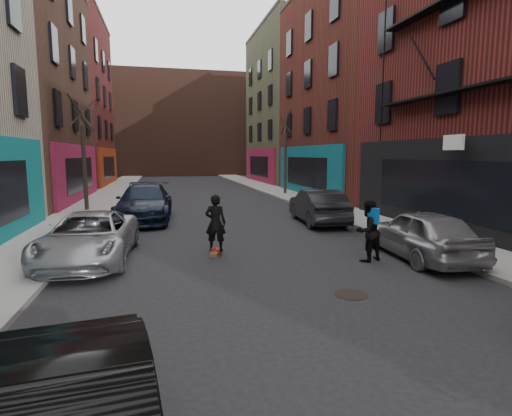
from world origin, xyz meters
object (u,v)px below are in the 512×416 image
parked_left_end (145,203)px  pedestrian (368,231)px  tree_left_far (83,145)px  parked_right_far (422,234)px  parked_left_far (89,237)px  tree_right_far (286,146)px  skateboarder (216,223)px  parked_right_end (318,206)px  skateboard (216,252)px  manhole (351,294)px

parked_left_end → pedestrian: (6.20, -8.40, 0.05)m
tree_left_far → parked_right_far: bearing=-47.8°
parked_left_far → parked_right_far: size_ratio=1.15×
tree_right_far → skateboarder: tree_right_far is taller
tree_left_far → parked_right_end: bearing=-29.5°
skateboard → tree_left_far: bearing=136.3°
parked_left_end → parked_right_end: parked_left_end is taller
tree_left_far → parked_right_far: (10.80, -11.90, -2.67)m
parked_right_far → skateboard: (-5.54, 1.80, -0.66)m
skateboard → parked_left_end: bearing=127.4°
tree_left_far → pedestrian: (9.20, -11.80, -2.53)m
tree_left_far → parked_left_far: 10.57m
parked_left_far → parked_right_far: bearing=-8.8°
skateboarder → parked_right_end: bearing=-119.8°
tree_right_far → manhole: tree_right_far is taller
tree_right_far → pedestrian: (-3.20, -17.80, -2.68)m
parked_left_end → tree_left_far: bearing=134.5°
parked_left_end → skateboarder: skateboarder is taller
parked_right_end → pedestrian: pedestrian is taller
parked_left_end → pedestrian: size_ratio=3.28×
parked_left_end → parked_right_end: 7.56m
tree_right_far → skateboard: size_ratio=8.50×
pedestrian → skateboarder: bearing=-41.8°
parked_left_far → skateboarder: 3.47m
tree_left_far → pedestrian: 15.18m
parked_left_end → parked_right_far: size_ratio=1.32×
parked_right_end → skateboard: bearing=46.6°
tree_left_far → parked_right_end: size_ratio=1.48×
skateboard → pedestrian: 4.36m
pedestrian → skateboard: bearing=-41.8°
tree_left_far → tree_right_far: tree_right_far is taller
tree_right_far → skateboard: tree_right_far is taller
parked_right_far → tree_left_far: bearing=-43.6°
tree_left_far → skateboarder: 11.65m
parked_left_end → tree_right_far: bearing=48.2°
parked_left_far → pedestrian: 7.60m
skateboard → skateboarder: skateboarder is taller
tree_right_far → parked_left_end: size_ratio=1.24×
tree_left_far → parked_left_end: bearing=-48.7°
tree_right_far → skateboarder: bearing=-113.9°
parked_right_end → manhole: bearing=77.8°
tree_left_far → parked_left_end: 5.22m
parked_right_end → parked_left_far: bearing=32.3°
skateboard → skateboarder: size_ratio=0.48×
tree_right_far → parked_left_far: (-10.60, -16.06, -2.87)m
tree_right_far → skateboarder: 17.81m
tree_right_far → skateboarder: size_ratio=4.09×
parked_right_end → tree_right_far: bearing=-95.5°
parked_left_far → parked_right_end: bearing=30.0°
pedestrian → parked_right_end: bearing=-117.8°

